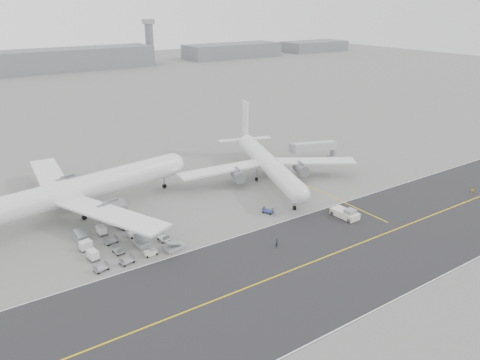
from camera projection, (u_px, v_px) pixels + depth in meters
ground at (231, 232)px, 95.00m from camera, size 700.00×700.00×0.00m
taxiway at (309, 263)px, 83.71m from camera, size 220.00×59.00×0.03m
horizon_buildings at (57, 71)px, 311.78m from camera, size 520.00×28.00×28.00m
control_tower at (150, 40)px, 346.34m from camera, size 7.00×7.00×31.25m
airliner_a at (76, 191)px, 100.82m from camera, size 56.60×55.56×19.63m
airliner_b at (267, 163)px, 120.75m from camera, size 45.76×46.65×16.69m
pushback_tug at (345, 214)px, 101.05m from camera, size 3.27×8.15×2.32m
jet_bridge at (313, 147)px, 136.61m from camera, size 14.59×7.37×5.52m
gse_cluster at (127, 244)px, 90.19m from camera, size 23.35×22.67×1.91m
stray_dolly at (268, 213)px, 103.60m from camera, size 2.38×2.77×1.45m
ground_crew_a at (277, 243)px, 88.81m from camera, size 0.79×0.66×1.86m
ground_crew_b at (472, 190)px, 113.67m from camera, size 1.05×0.92×1.83m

